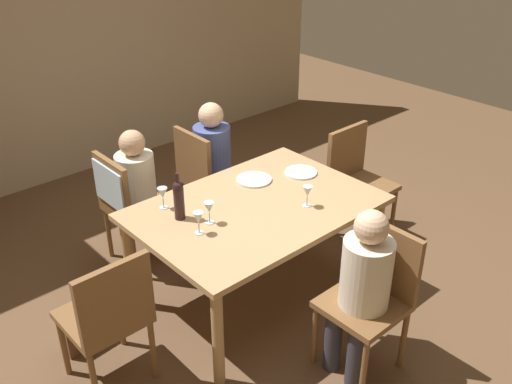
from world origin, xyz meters
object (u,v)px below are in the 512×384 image
object	(u,v)px
wine_bottle_tall_green	(179,199)
chair_right_end	(356,175)
person_man_bearded	(362,283)
dinner_plate_host	(301,172)
wine_glass_centre	(307,192)
chair_near	(373,289)
wine_glass_far	(163,194)
chair_far_right	(205,174)
handbag	(83,331)
chair_left_end	(109,314)
dinner_plate_guest_left	(254,180)
person_woman_host	(215,157)
dining_table	(256,215)
wine_glass_near_left	(209,208)
person_man_guest	(140,186)
wine_glass_near_right	(198,218)
chair_far_left	(123,197)

from	to	relation	value
wine_bottle_tall_green	chair_right_end	bearing A→B (deg)	-3.92
person_man_bearded	dinner_plate_host	xyz separation A→B (m)	(0.59, 1.07, 0.11)
wine_glass_centre	chair_near	bearing A→B (deg)	-102.73
chair_right_end	wine_glass_far	size ratio (longest dim) A/B	6.17
dinner_plate_host	chair_near	bearing A→B (deg)	-114.19
wine_glass_centre	chair_far_right	bearing A→B (deg)	88.67
handbag	chair_left_end	bearing A→B (deg)	-90.00
chair_far_right	wine_bottle_tall_green	xyz separation A→B (m)	(-0.75, -0.73, 0.35)
wine_glass_far	dinner_plate_host	size ratio (longest dim) A/B	0.62
chair_near	wine_glass_far	xyz separation A→B (m)	(-0.57, 1.32, 0.31)
wine_glass_far	dinner_plate_host	xyz separation A→B (m)	(1.05, -0.25, -0.10)
dinner_plate_guest_left	handbag	xyz separation A→B (m)	(-1.41, 0.07, -0.64)
chair_near	dinner_plate_guest_left	bearing A→B (deg)	-6.67
person_woman_host	dinner_plate_host	distance (m)	0.83
person_woman_host	person_man_bearded	world-z (taller)	person_woman_host
dining_table	chair_left_end	size ratio (longest dim) A/B	1.74
dinner_plate_host	dining_table	bearing A→B (deg)	-166.98
person_woman_host	wine_glass_far	distance (m)	1.05
chair_near	wine_glass_near_left	bearing A→B (deg)	25.29
chair_far_right	person_man_bearded	bearing A→B (deg)	-9.06
person_woman_host	dinner_plate_guest_left	size ratio (longest dim) A/B	4.35
handbag	chair_far_right	bearing A→B (deg)	21.95
handbag	person_man_guest	bearing A→B (deg)	34.70
chair_far_right	wine_glass_far	size ratio (longest dim) A/B	6.17
wine_glass_near_right	wine_glass_centre	bearing A→B (deg)	-15.97
chair_right_end	chair_left_end	distance (m)	2.37
chair_near	chair_left_end	bearing A→B (deg)	56.20
chair_far_right	person_woman_host	xyz separation A→B (m)	(0.11, -0.00, 0.12)
wine_bottle_tall_green	dining_table	bearing A→B (deg)	-22.86
chair_right_end	person_man_bearded	bearing A→B (deg)	40.30
person_woman_host	wine_bottle_tall_green	distance (m)	1.16
person_man_bearded	chair_near	bearing A→B (deg)	-90.00
chair_far_right	handbag	xyz separation A→B (m)	(-1.45, -0.59, -0.42)
chair_right_end	wine_glass_near_left	distance (m)	1.58
dining_table	handbag	world-z (taller)	dining_table
wine_bottle_tall_green	handbag	world-z (taller)	wine_bottle_tall_green
wine_glass_centre	wine_glass_near_right	xyz separation A→B (m)	(-0.74, 0.21, 0.00)
chair_far_left	chair_near	bearing A→B (deg)	16.97
chair_left_end	person_man_bearded	xyz separation A→B (m)	(1.15, -0.85, 0.11)
wine_bottle_tall_green	wine_glass_far	xyz separation A→B (m)	(-0.00, 0.18, -0.04)
person_woman_host	wine_glass_near_right	bearing A→B (deg)	-42.48
chair_right_end	chair_left_end	world-z (taller)	same
wine_glass_near_right	chair_left_end	bearing A→B (deg)	-174.68
chair_near	chair_far_left	distance (m)	1.96
person_woman_host	handbag	world-z (taller)	person_woman_host
chair_right_end	wine_glass_centre	distance (m)	1.04
wine_glass_near_right	handbag	world-z (taller)	wine_glass_near_right
person_woman_host	wine_glass_centre	xyz separation A→B (m)	(-0.14, -1.17, 0.20)
chair_left_end	handbag	size ratio (longest dim) A/B	3.29
wine_glass_centre	handbag	size ratio (longest dim) A/B	0.53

